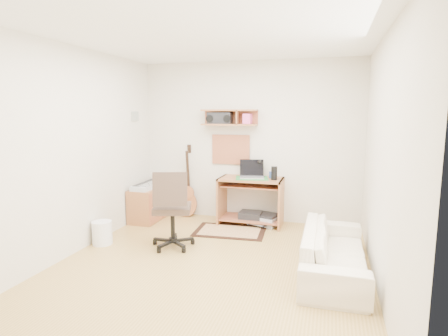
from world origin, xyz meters
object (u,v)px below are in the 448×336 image
(sofa, at_px, (335,244))
(desk, at_px, (251,201))
(task_chair, at_px, (172,208))
(printer, at_px, (264,219))
(cabinet, at_px, (151,203))

(sofa, bearing_deg, desk, 39.89)
(task_chair, xyz_separation_m, printer, (1.00, 1.32, -0.44))
(task_chair, xyz_separation_m, cabinet, (-0.90, 1.12, -0.25))
(printer, bearing_deg, sofa, -38.02)
(printer, height_order, sofa, sofa)
(task_chair, xyz_separation_m, sofa, (2.06, -0.24, -0.19))
(desk, relative_size, cabinet, 1.11)
(desk, height_order, sofa, desk)
(task_chair, relative_size, cabinet, 1.18)
(cabinet, height_order, printer, cabinet)
(desk, bearing_deg, sofa, -50.11)
(desk, height_order, printer, desk)
(task_chair, bearing_deg, sofa, -24.37)
(desk, distance_m, cabinet, 1.69)
(desk, height_order, cabinet, desk)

